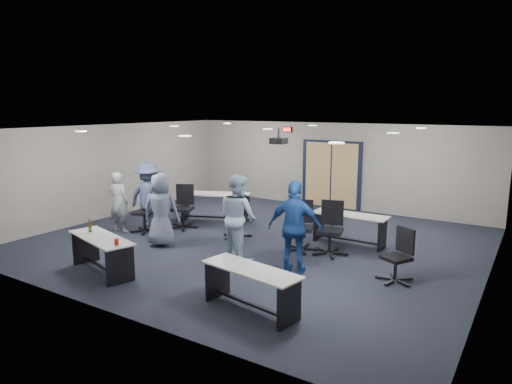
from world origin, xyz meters
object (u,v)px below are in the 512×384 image
Objects in this scene: chair_back_c at (301,226)px; person_lightblue at (238,217)px; person_gray at (119,202)px; person_back at (149,197)px; table_back_left at (214,202)px; table_front_left at (101,248)px; chair_loose_left at (145,211)px; chair_loose_right at (396,256)px; chair_back_b at (237,217)px; table_back_right at (350,224)px; chair_back_d at (330,229)px; chair_back_a at (183,207)px; person_plaid at (161,210)px; person_navy at (295,228)px; table_front_right at (251,282)px.

person_lightblue is (-0.90, -1.19, 0.35)m from chair_back_c.
person_back is at bearing -150.83° from person_gray.
table_back_left is 1.94m from person_back.
chair_loose_left is at bearing 134.86° from table_front_left.
chair_back_c is at bearing -107.00° from person_lightblue.
person_gray is at bearing -147.66° from chair_loose_right.
chair_back_b is 0.94× the size of chair_loose_left.
table_back_right is at bearing 160.64° from chair_loose_right.
table_back_right is 1.00m from chair_back_d.
chair_back_a is 0.68× the size of person_plaid.
table_front_left is 1.02× the size of person_lightblue.
table_back_left is at bearing -44.76° from person_navy.
chair_loose_right reaches higher than table_back_left.
table_front_right is 5.89m from table_back_left.
chair_loose_right is 3.28m from person_lightblue.
person_navy is (3.20, 1.99, 0.42)m from table_front_left.
table_front_left is 1.85× the size of chair_loose_right.
table_front_right is 1.91m from person_navy.
chair_back_a is at bearing 37.76° from chair_loose_left.
person_lightblue is (-1.56, -1.27, 0.33)m from chair_back_d.
table_front_right is at bearing 148.99° from person_lightblue.
person_gray is 3.79m from person_lightblue.
chair_back_a is (-0.86, 3.35, 0.08)m from table_front_left.
table_back_left is at bearing 113.45° from table_front_left.
person_lightblue is (3.21, -0.42, 0.35)m from chair_loose_left.
chair_back_a is 0.98× the size of chair_back_d.
table_front_right is 1.79× the size of chair_loose_right.
chair_loose_right is 7.02m from person_gray.
person_plaid is (-3.59, -1.47, 0.27)m from chair_back_d.
person_back is (-1.18, 0.78, 0.05)m from person_plaid.
table_back_right is 1.51× the size of chair_back_d.
person_lightblue is (2.64, -1.23, 0.34)m from chair_back_a.
chair_loose_right reaches higher than table_back_right.
chair_loose_left is (-4.82, 2.41, 0.09)m from table_front_right.
table_front_right is 2.60m from person_lightblue.
person_plaid is (1.18, -0.62, 0.29)m from chair_loose_left.
person_plaid is (-0.25, 1.93, 0.36)m from table_front_left.
table_back_left is 2.04× the size of chair_loose_right.
person_lightblue is at bearing 167.37° from person_gray.
person_back reaches higher than table_front_right.
chair_loose_right is 0.55× the size of person_navy.
person_navy reaches higher than chair_loose_left.
chair_back_c is (-0.71, 3.18, 0.08)m from table_front_right.
person_back is at bearing 70.95° from chair_loose_left.
table_back_right is at bearing -172.31° from person_plaid.
chair_back_a is 1.73m from chair_back_b.
table_front_right is 1.00× the size of person_back.
chair_back_a is (-4.25, 3.22, 0.10)m from table_front_right.
person_plaid is 0.93× the size of person_lightblue.
table_back_left is 2.06m from chair_loose_left.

